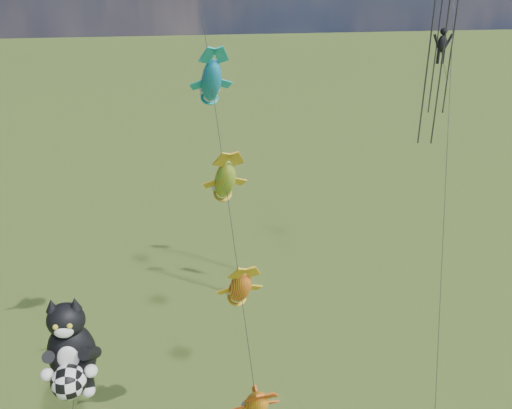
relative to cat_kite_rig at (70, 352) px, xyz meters
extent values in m
ellipsoid|color=black|center=(0.00, 0.28, -0.25)|extent=(2.48, 2.27, 2.94)
ellipsoid|color=black|center=(0.00, 0.18, 1.50)|extent=(1.97, 1.88, 1.49)
cone|color=black|center=(-0.46, 0.18, 2.28)|extent=(0.67, 0.67, 0.55)
cone|color=black|center=(0.46, 0.18, 2.28)|extent=(0.67, 0.67, 0.55)
ellipsoid|color=white|center=(0.00, -0.41, 1.36)|extent=(0.86, 0.64, 0.53)
ellipsoid|color=white|center=(0.00, -0.41, 0.03)|extent=(0.98, 0.66, 1.21)
sphere|color=gold|center=(-0.27, -0.48, 1.66)|extent=(0.22, 0.22, 0.22)
sphere|color=gold|center=(0.28, -0.48, 1.66)|extent=(0.22, 0.22, 0.22)
sphere|color=white|center=(-0.87, -0.69, -0.48)|extent=(0.55, 0.55, 0.55)
sphere|color=white|center=(0.88, -0.69, -0.48)|extent=(0.55, 0.55, 0.55)
sphere|color=white|center=(-0.46, 0.14, -2.23)|extent=(0.59, 0.59, 0.59)
sphere|color=white|center=(0.46, 0.14, -2.23)|extent=(0.59, 0.59, 0.59)
sphere|color=white|center=(0.00, -0.97, -0.71)|extent=(1.44, 1.44, 1.44)
cylinder|color=black|center=(7.16, 1.33, 2.77)|extent=(1.79, 15.74, 20.40)
ellipsoid|color=#F2AD19|center=(7.55, -2.12, -1.71)|extent=(1.19, 2.50, 2.74)
ellipsoid|color=red|center=(7.22, 0.81, 2.09)|extent=(1.19, 2.50, 2.74)
ellipsoid|color=green|center=(6.90, 3.74, 5.89)|extent=(1.19, 2.50, 2.74)
ellipsoid|color=blue|center=(6.57, 6.68, 9.70)|extent=(1.19, 2.50, 2.74)
cylinder|color=black|center=(17.09, 2.99, 3.93)|extent=(5.34, 16.25, 22.71)
cylinder|color=black|center=(17.74, 8.40, 9.51)|extent=(0.08, 0.08, 8.11)
cylinder|color=black|center=(18.45, 8.40, 9.51)|extent=(0.08, 0.08, 8.11)
cylinder|color=black|center=(19.34, 11.10, 10.86)|extent=(0.08, 0.08, 9.02)
cylinder|color=black|center=(20.16, 11.10, 10.86)|extent=(0.08, 0.08, 9.02)
camera|label=1|loc=(5.27, -19.81, 15.46)|focal=40.00mm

